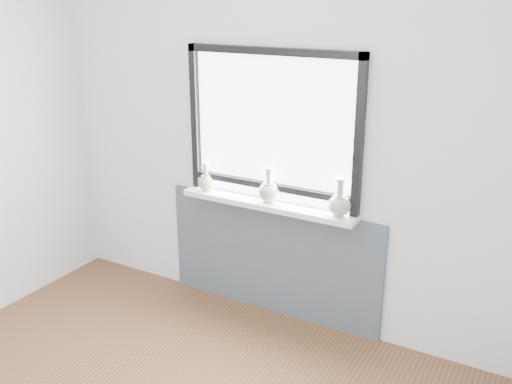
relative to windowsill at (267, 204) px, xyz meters
The scene contains 7 objects.
back_wall 0.43m from the windowsill, 90.00° to the left, with size 3.60×0.02×2.60m, color silver.
apron_panel 0.46m from the windowsill, 90.00° to the left, with size 1.70×0.03×0.86m, color #45535B.
windowsill is the anchor object (origin of this frame).
window 0.56m from the windowsill, 90.00° to the left, with size 1.30×0.06×1.05m.
vase_a 0.52m from the windowsill, behind, with size 0.12×0.12×0.21m.
vase_b 0.10m from the windowsill, 53.12° to the left, with size 0.15×0.15×0.24m.
vase_c 0.55m from the windowsill, ahead, with size 0.15×0.15×0.25m.
Camera 1 is at (1.78, -1.59, 2.28)m, focal length 40.00 mm.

